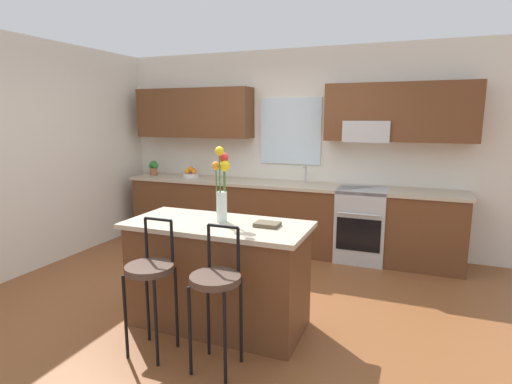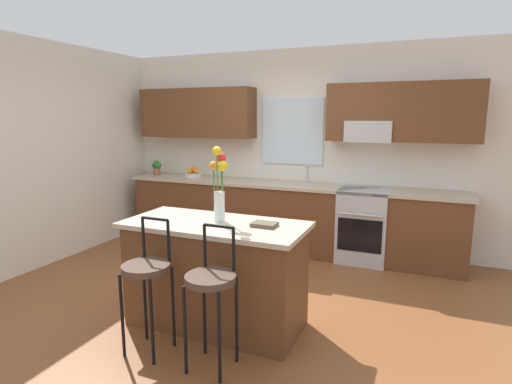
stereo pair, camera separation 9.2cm
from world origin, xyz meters
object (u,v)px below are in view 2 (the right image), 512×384
kitchen_island (216,274)px  fruit_bowl_oranges (193,173)px  bar_stool_middle (211,285)px  flower_vase (219,185)px  cookbook (264,224)px  oven_range (363,225)px  bar_stool_near (147,273)px  potted_plant_small (157,167)px

kitchen_island → fruit_bowl_oranges: (-1.54, 2.20, 0.51)m
kitchen_island → bar_stool_middle: bar_stool_middle is taller
bar_stool_middle → flower_vase: (-0.25, 0.62, 0.61)m
cookbook → flower_vase: bearing=-178.8°
fruit_bowl_oranges → oven_range: bearing=-0.6°
kitchen_island → flower_vase: size_ratio=2.42×
bar_stool_middle → flower_vase: bearing=111.9°
bar_stool_near → cookbook: 0.99m
flower_vase → potted_plant_small: size_ratio=2.88×
oven_range → flower_vase: flower_vase is taller
flower_vase → cookbook: 0.51m
flower_vase → bar_stool_near: bearing=-116.2°
bar_stool_middle → oven_range: bearing=76.5°
bar_stool_near → fruit_bowl_oranges: 3.07m
flower_vase → fruit_bowl_oranges: bearing=126.1°
kitchen_island → flower_vase: (0.03, 0.04, 0.78)m
bar_stool_middle → flower_vase: flower_vase is taller
oven_range → fruit_bowl_oranges: fruit_bowl_oranges is taller
kitchen_island → bar_stool_near: 0.66m
flower_vase → cookbook: size_ratio=3.21×
cookbook → potted_plant_small: potted_plant_small is taller
flower_vase → potted_plant_small: bearing=135.9°
bar_stool_middle → cookbook: bearing=76.0°
bar_stool_near → flower_vase: size_ratio=1.62×
oven_range → bar_stool_middle: 2.83m
kitchen_island → bar_stool_near: size_ratio=1.49×
kitchen_island → bar_stool_middle: size_ratio=1.49×
bar_stool_middle → potted_plant_small: bearing=131.7°
oven_range → bar_stool_near: bearing=-113.8°
kitchen_island → potted_plant_small: 3.15m
bar_stool_middle → cookbook: size_ratio=5.21×
bar_stool_near → cookbook: (0.71, 0.62, 0.30)m
fruit_bowl_oranges → potted_plant_small: potted_plant_small is taller
cookbook → oven_range: bearing=76.6°
cookbook → potted_plant_small: (-2.62, 2.14, 0.11)m
bar_stool_near → fruit_bowl_oranges: size_ratio=4.34×
oven_range → kitchen_island: 2.36m
kitchen_island → flower_vase: 0.78m
bar_stool_near → bar_stool_middle: (0.55, 0.00, 0.00)m
oven_range → kitchen_island: size_ratio=0.59×
kitchen_island → bar_stool_middle: bearing=-64.4°
oven_range → kitchen_island: same height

